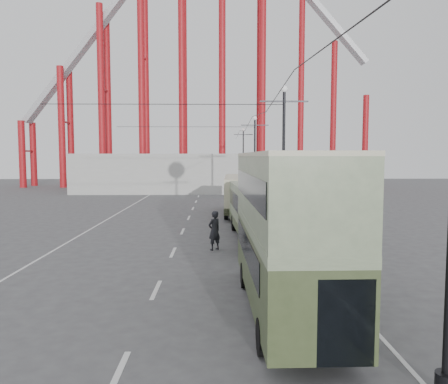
{
  "coord_description": "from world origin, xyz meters",
  "views": [
    {
      "loc": [
        1.14,
        -11.06,
        4.69
      ],
      "look_at": [
        1.49,
        9.54,
        3.0
      ],
      "focal_mm": 35.0,
      "sensor_mm": 36.0,
      "label": 1
    }
  ],
  "objects_px": {
    "single_decker_green": "(258,210)",
    "pedestrian": "(214,230)",
    "double_decker_bus": "(285,224)",
    "single_decker_cream": "(241,193)"
  },
  "relations": [
    {
      "from": "single_decker_green",
      "to": "pedestrian",
      "type": "height_order",
      "value": "single_decker_green"
    },
    {
      "from": "single_decker_green",
      "to": "pedestrian",
      "type": "relative_size",
      "value": 5.47
    },
    {
      "from": "double_decker_bus",
      "to": "single_decker_green",
      "type": "height_order",
      "value": "double_decker_bus"
    },
    {
      "from": "single_decker_green",
      "to": "pedestrian",
      "type": "distance_m",
      "value": 3.59
    },
    {
      "from": "double_decker_bus",
      "to": "pedestrian",
      "type": "relative_size",
      "value": 4.54
    },
    {
      "from": "single_decker_green",
      "to": "pedestrian",
      "type": "xyz_separation_m",
      "value": [
        -2.45,
        -2.53,
        -0.72
      ]
    },
    {
      "from": "single_decker_cream",
      "to": "double_decker_bus",
      "type": "bearing_deg",
      "value": -87.48
    },
    {
      "from": "double_decker_bus",
      "to": "pedestrian",
      "type": "height_order",
      "value": "double_decker_bus"
    },
    {
      "from": "double_decker_bus",
      "to": "single_decker_green",
      "type": "xyz_separation_m",
      "value": [
        0.29,
        11.3,
        -0.98
      ]
    },
    {
      "from": "double_decker_bus",
      "to": "single_decker_green",
      "type": "bearing_deg",
      "value": 87.65
    }
  ]
}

